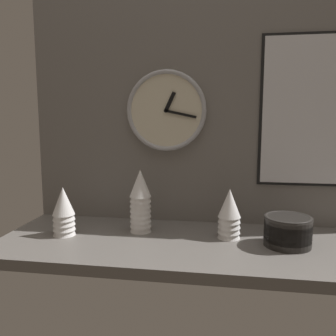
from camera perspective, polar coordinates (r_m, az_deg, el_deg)
The scene contains 8 objects.
ground_plane at distance 138.42cm, azimuth 6.39°, elevation -12.38°, with size 160.00×56.00×4.00cm, color slate.
wall_tiled_back at distance 156.20cm, azimuth 7.19°, elevation 10.33°, with size 160.00×3.00×105.00cm.
cup_stack_center_right at distance 139.62cm, azimuth 9.80°, elevation -7.22°, with size 8.74×8.74×19.39cm.
cup_stack_center_left at distance 144.90cm, azimuth -4.44°, elevation -5.28°, with size 8.74×8.74×25.64cm.
cup_stack_far_left at distance 146.83cm, azimuth -16.40°, elevation -6.67°, with size 8.74×8.74×19.39cm.
bowl_stack_right at distance 137.70cm, azimuth 18.65°, elevation -9.43°, with size 17.08×17.08×11.00cm.
wall_clock at distance 155.05cm, azimuth -0.29°, elevation 9.18°, with size 34.82×2.70×34.82cm.
menu_board at distance 157.57cm, azimuth 21.79°, elevation 8.51°, with size 39.98×1.32×62.06cm.
Camera 1 is at (5.47, -129.49, 46.59)cm, focal length 38.00 mm.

